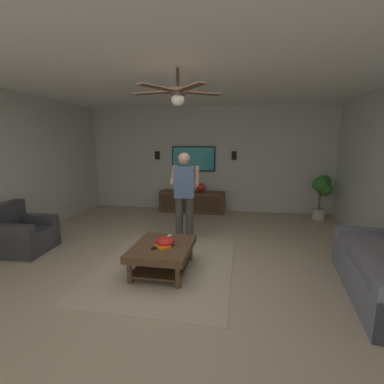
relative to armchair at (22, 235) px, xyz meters
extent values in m
plane|color=tan|center=(-0.29, -2.70, -0.28)|extent=(8.94, 8.94, 0.00)
cube|color=#B2B7AD|center=(3.48, -2.70, 1.09)|extent=(0.10, 6.61, 2.74)
cube|color=white|center=(-0.29, -2.70, 2.52)|extent=(7.65, 6.61, 0.10)
cube|color=tan|center=(-0.08, -2.55, -0.27)|extent=(2.54, 1.95, 0.01)
cube|color=slate|center=(0.43, -5.45, 0.01)|extent=(0.27, 0.85, 0.58)
cube|color=slate|center=(-0.41, -5.28, 0.20)|extent=(1.56, 0.76, 0.12)
cube|color=#38383D|center=(0.00, -0.04, -0.08)|extent=(0.85, 0.85, 0.40)
cube|color=#38383D|center=(-0.02, 0.28, 0.33)|extent=(0.81, 0.23, 0.42)
cube|color=#38383D|center=(-0.32, -0.06, 0.00)|extent=(0.21, 0.81, 0.56)
cube|color=#38383D|center=(0.32, -0.02, 0.00)|extent=(0.21, 0.81, 0.56)
cube|color=#513823|center=(-0.28, -2.55, 0.07)|extent=(1.00, 0.80, 0.10)
cylinder|color=#513823|center=(0.14, -2.87, -0.13)|extent=(0.07, 0.07, 0.30)
cylinder|color=#513823|center=(0.14, -2.23, -0.13)|extent=(0.07, 0.07, 0.30)
cylinder|color=#513823|center=(-0.70, -2.87, -0.13)|extent=(0.07, 0.07, 0.30)
cylinder|color=#513823|center=(-0.70, -2.23, -0.13)|extent=(0.07, 0.07, 0.30)
cube|color=#452F1E|center=(-0.28, -2.55, -0.18)|extent=(0.88, 0.68, 0.03)
cube|color=#513823|center=(3.15, -2.34, 0.00)|extent=(0.44, 1.70, 0.55)
cube|color=#412C1C|center=(2.93, -2.34, 0.00)|extent=(0.01, 1.56, 0.39)
cube|color=black|center=(3.39, -2.34, 1.12)|extent=(0.05, 1.16, 0.65)
cube|color=teal|center=(3.36, -2.34, 1.12)|extent=(0.01, 1.10, 0.59)
cylinder|color=#3F3F3F|center=(1.04, -2.69, 0.13)|extent=(0.14, 0.14, 0.82)
cylinder|color=#3F3F3F|center=(1.01, -2.49, 0.13)|extent=(0.14, 0.14, 0.82)
cube|color=slate|center=(1.03, -2.59, 0.83)|extent=(0.26, 0.39, 0.58)
sphere|color=tan|center=(1.03, -2.59, 1.25)|extent=(0.22, 0.22, 0.22)
cylinder|color=tan|center=(1.23, -2.78, 0.92)|extent=(0.49, 0.15, 0.37)
cylinder|color=tan|center=(1.18, -2.35, 0.92)|extent=(0.49, 0.15, 0.37)
cube|color=white|center=(1.40, -2.54, 0.82)|extent=(0.05, 0.05, 0.16)
cylinder|color=#B7B2A8|center=(2.98, -5.45, -0.15)|extent=(0.30, 0.30, 0.25)
cylinder|color=brown|center=(2.98, -5.45, 0.18)|extent=(0.04, 0.04, 0.41)
sphere|color=#2D6B28|center=(2.89, -5.55, 0.49)|extent=(0.28, 0.28, 0.28)
sphere|color=#2D6B28|center=(2.90, -5.43, 0.58)|extent=(0.36, 0.36, 0.36)
sphere|color=#2D6B28|center=(3.06, -5.55, 0.64)|extent=(0.29, 0.29, 0.29)
sphere|color=#2D6B28|center=(3.07, -5.55, 0.42)|extent=(0.28, 0.28, 0.28)
ellipsoid|color=red|center=(-0.30, -2.60, 0.18)|extent=(0.26, 0.26, 0.12)
cube|color=white|center=(0.04, -2.56, 0.13)|extent=(0.15, 0.06, 0.02)
cube|color=black|center=(-0.43, -2.51, 0.13)|extent=(0.13, 0.14, 0.02)
cube|color=slate|center=(-0.27, -2.63, 0.13)|extent=(0.06, 0.15, 0.02)
cube|color=orange|center=(-0.39, -2.58, 0.14)|extent=(0.27, 0.27, 0.04)
sphere|color=red|center=(3.17, -2.57, 0.38)|extent=(0.22, 0.22, 0.22)
cube|color=black|center=(3.40, -3.40, 1.21)|extent=(0.06, 0.12, 0.22)
cube|color=black|center=(3.40, -1.33, 1.20)|extent=(0.06, 0.12, 0.22)
cylinder|color=#4C3828|center=(-0.30, -2.80, 2.31)|extent=(0.04, 0.04, 0.28)
cylinder|color=#4C3828|center=(-0.30, -2.80, 2.17)|extent=(0.20, 0.20, 0.08)
sphere|color=silver|center=(-0.30, -2.80, 2.07)|extent=(0.16, 0.16, 0.16)
cube|color=brown|center=(0.00, -2.70, 2.17)|extent=(0.57, 0.28, 0.02)
cube|color=brown|center=(-0.27, -2.48, 2.17)|extent=(0.18, 0.57, 0.02)
cube|color=brown|center=(-0.58, -2.64, 2.17)|extent=(0.55, 0.38, 0.02)
cube|color=brown|center=(-0.55, -3.00, 2.17)|extent=(0.50, 0.45, 0.02)
cube|color=brown|center=(-0.13, -3.06, 2.17)|extent=(0.41, 0.54, 0.02)
camera|label=1|loc=(-3.77, -3.62, 1.53)|focal=25.40mm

